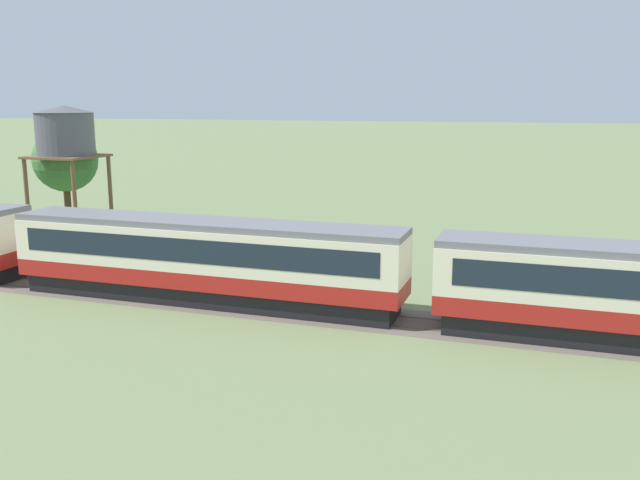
{
  "coord_description": "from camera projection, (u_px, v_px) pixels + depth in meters",
  "views": [
    {
      "loc": [
        -2.5,
        -27.8,
        9.37
      ],
      "look_at": [
        -13.02,
        3.57,
        2.59
      ],
      "focal_mm": 38.0,
      "sensor_mm": 36.0,
      "label": 1
    }
  ],
  "objects": [
    {
      "name": "railway_track",
      "position": [
        201.0,
        301.0,
        32.43
      ],
      "size": [
        156.87,
        3.6,
        0.04
      ],
      "color": "#665B51",
      "rests_on": "ground_plane"
    },
    {
      "name": "yard_tree_1",
      "position": [
        65.0,
        160.0,
        49.71
      ],
      "size": [
        4.67,
        4.67,
        7.5
      ],
      "color": "#4C3823",
      "rests_on": "ground_plane"
    },
    {
      "name": "ground_plane",
      "position": [
        601.0,
        342.0,
        26.92
      ],
      "size": [
        600.0,
        600.0,
        0.0
      ],
      "primitive_type": "plane",
      "color": "#707F51"
    },
    {
      "name": "water_tower",
      "position": [
        65.0,
        134.0,
        46.9
      ],
      "size": [
        4.44,
        4.44,
        9.13
      ],
      "color": "brown",
      "rests_on": "ground_plane"
    },
    {
      "name": "passenger_train",
      "position": [
        209.0,
        257.0,
        31.83
      ],
      "size": [
        102.18,
        2.94,
        3.95
      ],
      "color": "#AD1E19",
      "rests_on": "ground_plane"
    }
  ]
}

